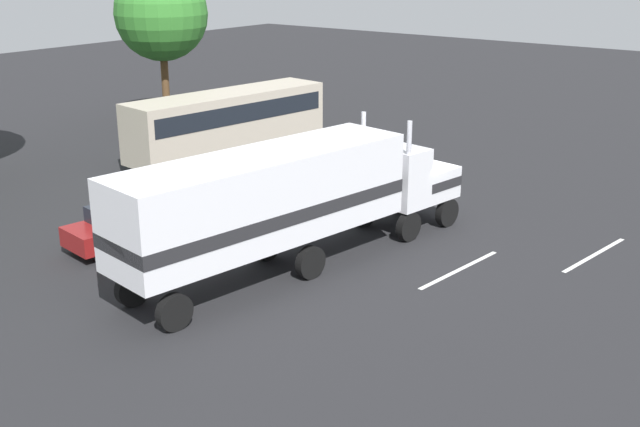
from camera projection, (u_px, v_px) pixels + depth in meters
The scene contains 8 objects.
ground_plane at pixel (422, 221), 30.82m from camera, with size 120.00×120.00×0.00m, color #232326.
lane_stripe_near at pixel (459, 270), 26.16m from camera, with size 4.40×0.16×0.01m, color silver.
lane_stripe_mid at pixel (595, 255), 27.43m from camera, with size 4.40×0.16×0.01m, color silver.
semi_truck at pixel (289, 196), 25.54m from camera, with size 14.38×4.68×4.50m.
person_bystander at pixel (278, 218), 28.41m from camera, with size 0.41×0.48×1.63m.
parked_bus at pixel (228, 119), 39.23m from camera, with size 11.24×3.95×3.40m.
parked_car at pixel (127, 225), 28.04m from camera, with size 4.62×2.43×1.57m.
tree_right at pixel (161, 14), 45.27m from camera, with size 5.42×5.42×9.28m.
Camera 1 is at (-25.56, -14.43, 10.24)m, focal length 43.90 mm.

